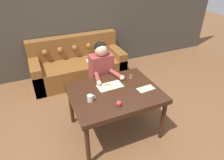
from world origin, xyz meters
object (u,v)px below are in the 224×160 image
object	(u,v)px
scissors	(110,85)
dining_table	(115,95)
couch	(78,65)
thread_spool	(131,76)
person	(102,77)
mug	(90,98)
pin_cushion	(119,104)

from	to	relation	value
scissors	dining_table	bearing A→B (deg)	-88.06
dining_table	couch	world-z (taller)	couch
thread_spool	person	bearing A→B (deg)	131.97
mug	pin_cushion	xyz separation A→B (m)	(0.30, -0.24, -0.01)
couch	scissors	distance (m)	1.69
person	mug	bearing A→B (deg)	-121.48
dining_table	thread_spool	bearing A→B (deg)	32.18
thread_spool	mug	bearing A→B (deg)	-157.87
scissors	mug	distance (m)	0.46
dining_table	couch	size ratio (longest dim) A/B	0.64
dining_table	thread_spool	size ratio (longest dim) A/B	28.04
scissors	couch	bearing A→B (deg)	92.64
couch	person	xyz separation A→B (m)	(0.12, -1.19, 0.31)
dining_table	thread_spool	world-z (taller)	thread_spool
couch	pin_cushion	world-z (taller)	couch
dining_table	person	world-z (taller)	person
person	mug	size ratio (longest dim) A/B	11.08
dining_table	scissors	distance (m)	0.20
scissors	thread_spool	size ratio (longest dim) A/B	5.25
mug	thread_spool	distance (m)	0.84
person	pin_cushion	distance (m)	0.96
couch	thread_spool	bearing A→B (deg)	-73.48
mug	pin_cushion	bearing A→B (deg)	-38.68
dining_table	pin_cushion	distance (m)	0.34
dining_table	scissors	world-z (taller)	scissors
thread_spool	pin_cushion	world-z (taller)	pin_cushion
scissors	pin_cushion	size ratio (longest dim) A/B	3.30
mug	couch	bearing A→B (deg)	80.71
thread_spool	pin_cushion	distance (m)	0.73
dining_table	person	size ratio (longest dim) A/B	1.01
dining_table	scissors	bearing A→B (deg)	91.94
couch	pin_cushion	bearing A→B (deg)	-90.16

